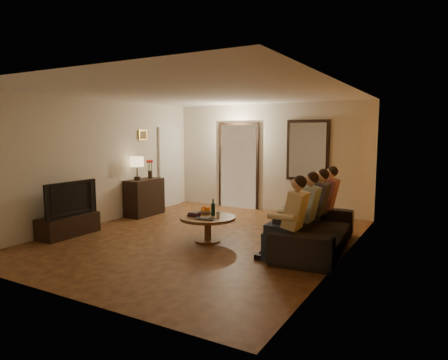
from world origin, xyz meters
The scene contains 33 objects.
floor centered at (0.00, 0.00, 0.00)m, with size 5.00×6.00×0.01m, color #401D11.
ceiling centered at (0.00, 0.00, 2.60)m, with size 5.00×6.00×0.01m, color white.
back_wall centered at (0.00, 3.00, 1.30)m, with size 5.00×0.02×2.60m, color beige.
front_wall centered at (0.00, -3.00, 1.30)m, with size 5.00×0.02×2.60m, color beige.
left_wall centered at (-2.50, 0.00, 1.30)m, with size 0.02×6.00×2.60m, color beige.
right_wall centered at (2.50, 0.00, 1.30)m, with size 0.02×6.00×2.60m, color beige.
orange_accent centered at (2.49, 0.00, 1.30)m, with size 0.01×6.00×2.60m, color orange.
kitchen_doorway centered at (-0.80, 2.98, 1.05)m, with size 1.00×0.06×2.10m, color #FFE0A5.
door_trim centered at (-0.80, 2.97, 1.05)m, with size 1.12×0.04×2.22m, color black.
fridge_glimpse centered at (-0.55, 2.98, 0.90)m, with size 0.45×0.03×1.70m, color silver.
mirror_frame centered at (1.00, 2.96, 1.50)m, with size 1.00×0.05×1.40m, color black.
mirror_glass centered at (1.00, 2.93, 1.50)m, with size 0.86×0.02×1.26m, color white.
white_door centered at (-2.46, 2.30, 1.02)m, with size 0.06×0.85×2.04m, color white.
framed_art centered at (-2.47, 1.30, 1.85)m, with size 0.03×0.28×0.24m, color #B28C33.
art_canvas centered at (-2.46, 1.30, 1.85)m, with size 0.01×0.22×0.18m, color brown.
dresser centered at (-2.25, 1.05, 0.42)m, with size 0.45×0.94×0.84m, color black.
table_lamp centered at (-2.25, 0.83, 1.11)m, with size 0.30×0.30×0.54m, color beige, non-canonical shape.
flower_vase centered at (-2.25, 1.27, 1.06)m, with size 0.14×0.14×0.44m, color #B11A12, non-canonical shape.
tv_stand centered at (-2.25, -1.07, 0.19)m, with size 0.45×1.14×0.38m, color black.
tv centered at (-2.25, -1.07, 0.70)m, with size 0.15×1.11×0.64m, color black.
sofa centered at (2.00, 0.37, 0.35)m, with size 0.93×2.38×0.70m, color black.
person_a centered at (1.90, -0.53, 0.60)m, with size 0.60×0.40×1.20m, color tan, non-canonical shape.
person_b centered at (1.90, 0.07, 0.60)m, with size 0.60×0.40×1.20m, color tan, non-canonical shape.
person_c centered at (1.90, 0.67, 0.60)m, with size 0.60×0.40×1.20m, color tan, non-canonical shape.
person_d centered at (1.90, 1.27, 0.60)m, with size 0.60×0.40×1.20m, color tan, non-canonical shape.
dog centered at (1.56, 0.02, 0.28)m, with size 0.56×0.24×0.56m, color #A2784A, non-canonical shape.
coffee_table centered at (0.23, -0.15, 0.23)m, with size 0.98×0.98×0.45m, color #5A321B.
bowl centered at (0.05, 0.07, 0.48)m, with size 0.26×0.26×0.06m, color white.
oranges centered at (0.05, 0.07, 0.55)m, with size 0.20×0.20×0.08m, color orange, non-canonical shape.
wine_bottle centered at (0.28, -0.05, 0.60)m, with size 0.07×0.07×0.31m, color black, non-canonical shape.
wine_glass centered at (0.41, -0.10, 0.50)m, with size 0.06×0.06×0.10m, color silver.
book_stack centered at (0.01, -0.25, 0.48)m, with size 0.20×0.15×0.07m, color black, non-canonical shape.
laptop centered at (0.33, -0.43, 0.46)m, with size 0.33×0.21×0.03m, color black.
Camera 1 is at (3.86, -5.96, 1.91)m, focal length 32.00 mm.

